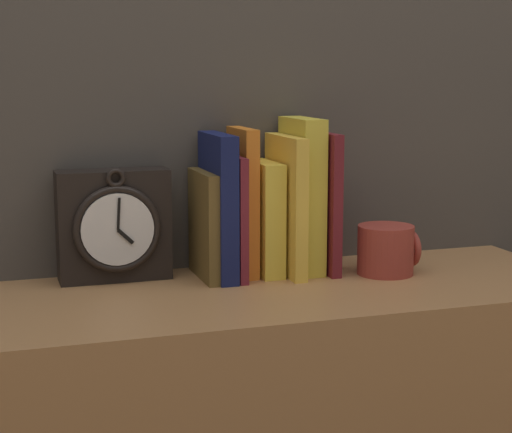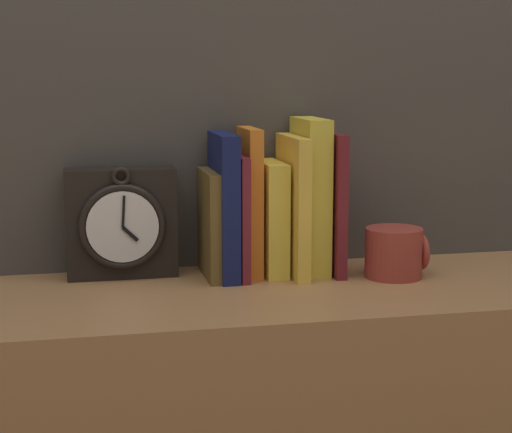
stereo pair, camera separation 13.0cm
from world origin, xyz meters
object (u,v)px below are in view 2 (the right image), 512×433
object	(u,v)px
book_slot1_navy	(224,206)
clock	(121,223)
book_slot5_yellow	(293,206)
book_slot6_yellow	(310,196)
book_slot3_orange	(250,201)
book_slot4_yellow	(271,218)
mug	(395,253)
book_slot0_brown	(209,224)
book_slot2_maroon	(238,216)
book_slot7_maroon	(330,203)

from	to	relation	value
book_slot1_navy	clock	bearing A→B (deg)	168.28
book_slot5_yellow	book_slot6_yellow	xyz separation A→B (m)	(0.03, 0.01, 0.01)
book_slot3_orange	book_slot4_yellow	size ratio (longest dim) A/B	1.30
mug	book_slot0_brown	bearing A→B (deg)	167.00
book_slot4_yellow	book_slot6_yellow	xyz separation A→B (m)	(0.07, -0.00, 0.04)
book_slot2_maroon	book_slot5_yellow	distance (m)	0.09
book_slot0_brown	mug	world-z (taller)	book_slot0_brown
book_slot1_navy	book_slot4_yellow	distance (m)	0.08
book_slot5_yellow	clock	bearing A→B (deg)	171.82
book_slot0_brown	book_slot5_yellow	xyz separation A→B (m)	(0.14, -0.01, 0.03)
book_slot2_maroon	book_slot6_yellow	xyz separation A→B (m)	(0.12, 0.01, 0.03)
clock	book_slot7_maroon	world-z (taller)	book_slot7_maroon
book_slot2_maroon	book_slot3_orange	xyz separation A→B (m)	(0.02, 0.01, 0.02)
book_slot5_yellow	book_slot7_maroon	xyz separation A→B (m)	(0.07, 0.01, 0.00)
book_slot6_yellow	book_slot7_maroon	bearing A→B (deg)	-12.28
clock	book_slot2_maroon	distance (m)	0.19
book_slot2_maroon	book_slot5_yellow	size ratio (longest dim) A/B	0.87
clock	mug	distance (m)	0.45
book_slot0_brown	book_slot3_orange	size ratio (longest dim) A/B	0.72
book_slot4_yellow	book_slot7_maroon	world-z (taller)	book_slot7_maroon
book_slot0_brown	book_slot6_yellow	bearing A→B (deg)	1.11
book_slot2_maroon	mug	size ratio (longest dim) A/B	2.01
book_slot2_maroon	book_slot3_orange	world-z (taller)	book_slot3_orange
book_slot3_orange	book_slot7_maroon	world-z (taller)	book_slot3_orange
book_slot5_yellow	book_slot1_navy	bearing A→B (deg)	177.01
book_slot7_maroon	mug	world-z (taller)	book_slot7_maroon
book_slot6_yellow	mug	bearing A→B (deg)	-29.86
book_slot2_maroon	book_slot7_maroon	size ratio (longest dim) A/B	0.86
book_slot0_brown	book_slot7_maroon	distance (m)	0.21
book_slot2_maroon	book_slot1_navy	bearing A→B (deg)	-177.83
book_slot5_yellow	book_slot7_maroon	distance (m)	0.07
book_slot1_navy	book_slot7_maroon	bearing A→B (deg)	-0.29
book_slot5_yellow	mug	distance (m)	0.19
book_slot1_navy	book_slot3_orange	distance (m)	0.05
book_slot1_navy	book_slot7_maroon	size ratio (longest dim) A/B	1.01
book_slot3_orange	book_slot6_yellow	distance (m)	0.10
book_slot1_navy	book_slot3_orange	world-z (taller)	book_slot3_orange
book_slot5_yellow	book_slot7_maroon	bearing A→B (deg)	4.41
book_slot4_yellow	book_slot6_yellow	bearing A→B (deg)	-1.83
book_slot1_navy	book_slot2_maroon	bearing A→B (deg)	2.17
clock	book_slot0_brown	size ratio (longest dim) A/B	1.06
clock	book_slot7_maroon	size ratio (longest dim) A/B	0.79
clock	book_slot0_brown	distance (m)	0.14
book_slot0_brown	book_slot4_yellow	world-z (taller)	book_slot4_yellow
book_slot3_orange	book_slot6_yellow	bearing A→B (deg)	-4.35
book_slot0_brown	book_slot6_yellow	size ratio (longest dim) A/B	0.68
book_slot1_navy	book_slot4_yellow	xyz separation A→B (m)	(0.08, 0.01, -0.02)
book_slot5_yellow	book_slot4_yellow	bearing A→B (deg)	157.05
clock	book_slot3_orange	xyz separation A→B (m)	(0.21, -0.02, 0.03)
book_slot4_yellow	book_slot5_yellow	world-z (taller)	book_slot5_yellow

